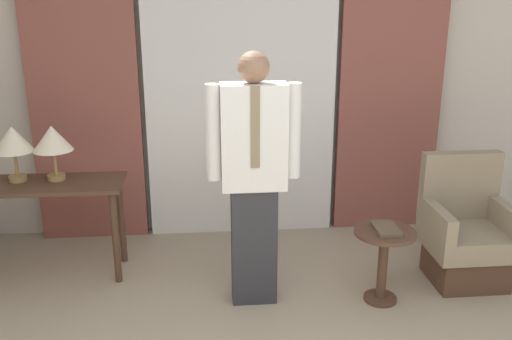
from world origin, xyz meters
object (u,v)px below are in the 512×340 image
at_px(desk, 37,199).
at_px(person, 254,172).
at_px(table_lamp_left, 13,141).
at_px(side_table, 383,253).
at_px(table_lamp_right, 52,140).
at_px(armchair, 466,236).
at_px(book, 386,229).

height_order(desk, person, person).
distance_m(table_lamp_left, side_table, 2.72).
relative_size(table_lamp_left, table_lamp_right, 1.00).
bearing_deg(desk, person, -18.35).
bearing_deg(desk, side_table, -14.04).
height_order(desk, table_lamp_right, table_lamp_right).
height_order(armchair, book, armchair).
bearing_deg(book, armchair, 20.43).
bearing_deg(side_table, book, -61.81).
relative_size(table_lamp_right, side_table, 0.77).
height_order(table_lamp_left, table_lamp_right, same).
xyz_separation_m(table_lamp_right, book, (2.27, -0.67, -0.49)).
relative_size(table_lamp_left, person, 0.24).
bearing_deg(person, side_table, -6.10).
bearing_deg(table_lamp_left, person, -18.90).
distance_m(person, armchair, 1.69).
bearing_deg(armchair, table_lamp_left, 172.73).
relative_size(table_lamp_right, book, 1.71).
relative_size(armchair, side_table, 1.77).
xyz_separation_m(person, armchair, (1.57, 0.16, -0.60)).
height_order(table_lamp_right, armchair, table_lamp_right).
bearing_deg(side_table, person, 173.90).
xyz_separation_m(table_lamp_left, table_lamp_right, (0.27, 0.00, 0.00)).
height_order(desk, table_lamp_left, table_lamp_left).
relative_size(desk, person, 0.73).
bearing_deg(book, table_lamp_right, 163.55).
xyz_separation_m(table_lamp_right, side_table, (2.27, -0.67, -0.67)).
xyz_separation_m(table_lamp_right, person, (1.40, -0.57, -0.10)).
distance_m(table_lamp_right, armchair, 3.07).
bearing_deg(desk, table_lamp_right, 24.71).
relative_size(table_lamp_left, side_table, 0.77).
xyz_separation_m(desk, person, (1.53, -0.51, 0.33)).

